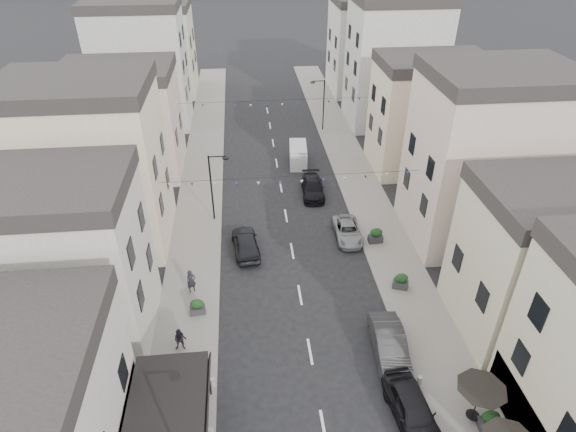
% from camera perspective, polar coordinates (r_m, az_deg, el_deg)
% --- Properties ---
extents(sidewalk_left, '(4.00, 76.00, 0.12)m').
position_cam_1_polar(sidewalk_left, '(46.53, -10.22, 3.62)').
color(sidewalk_left, slate).
rests_on(sidewalk_left, ground).
extents(sidewalk_right, '(4.00, 76.00, 0.12)m').
position_cam_1_polar(sidewalk_right, '(47.57, 8.10, 4.53)').
color(sidewalk_right, slate).
rests_on(sidewalk_right, ground).
extents(boutique_awning, '(3.77, 7.50, 3.28)m').
position_cam_1_polar(boutique_awning, '(24.04, -13.78, -22.53)').
color(boutique_awning, black).
rests_on(boutique_awning, ground).
extents(buildings_row_left, '(10.20, 54.16, 14.00)m').
position_cam_1_polar(buildings_row_left, '(50.34, -18.71, 12.34)').
color(buildings_row_left, '#B1ACA2').
rests_on(buildings_row_left, ground).
extents(buildings_row_right, '(10.20, 54.16, 14.50)m').
position_cam_1_polar(buildings_row_right, '(51.12, 15.39, 13.44)').
color(buildings_row_right, '#C0BA99').
rests_on(buildings_row_right, ground).
extents(streetlamp_left_far, '(1.70, 0.56, 6.00)m').
position_cam_1_polar(streetlamp_left_far, '(39.41, -8.74, 4.08)').
color(streetlamp_left_far, black).
rests_on(streetlamp_left_far, ground).
extents(streetlamp_right_far, '(1.70, 0.56, 6.00)m').
position_cam_1_polar(streetlamp_right_far, '(56.52, 3.98, 13.56)').
color(streetlamp_right_far, black).
rests_on(streetlamp_right_far, ground).
extents(bollards, '(11.66, 10.26, 0.60)m').
position_cam_1_polar(bollards, '(26.45, 4.45, -24.10)').
color(bollards, gray).
rests_on(bollards, ground).
extents(bunting_near, '(19.00, 0.28, 0.62)m').
position_cam_1_polar(bunting_near, '(35.03, 0.36, 4.21)').
color(bunting_near, black).
rests_on(bunting_near, ground).
extents(bunting_far, '(19.00, 0.28, 0.62)m').
position_cam_1_polar(bunting_far, '(49.58, -1.63, 13.17)').
color(bunting_far, black).
rests_on(bunting_far, ground).
extents(parked_car_a, '(2.36, 4.99, 1.65)m').
position_cam_1_polar(parked_car_a, '(27.33, 14.55, -21.31)').
color(parked_car_a, black).
rests_on(parked_car_a, ground).
extents(parked_car_b, '(2.03, 5.09, 1.65)m').
position_cam_1_polar(parked_car_b, '(29.82, 11.95, -14.78)').
color(parked_car_b, '#2F2F31').
rests_on(parked_car_b, ground).
extents(parked_car_c, '(2.10, 4.42, 1.22)m').
position_cam_1_polar(parked_car_c, '(38.69, 7.08, -1.78)').
color(parked_car_c, gray).
rests_on(parked_car_c, ground).
extents(parked_car_d, '(2.18, 4.85, 1.38)m').
position_cam_1_polar(parked_car_d, '(44.18, 2.95, 3.38)').
color(parked_car_d, black).
rests_on(parked_car_d, ground).
extents(parked_car_e, '(2.35, 4.81, 1.58)m').
position_cam_1_polar(parked_car_e, '(36.93, -5.03, -3.21)').
color(parked_car_e, black).
rests_on(parked_car_e, ground).
extents(delivery_van, '(2.07, 4.44, 2.07)m').
position_cam_1_polar(delivery_van, '(49.60, 1.20, 7.36)').
color(delivery_van, '#B9B8BB').
rests_on(delivery_van, ground).
extents(pedestrian_a, '(0.76, 0.64, 1.76)m').
position_cam_1_polar(pedestrian_a, '(33.67, -11.39, -7.59)').
color(pedestrian_a, black).
rests_on(pedestrian_a, sidewalk_left).
extents(pedestrian_b, '(0.79, 0.63, 1.56)m').
position_cam_1_polar(pedestrian_b, '(30.09, -12.64, -14.12)').
color(pedestrian_b, '#28212C').
rests_on(pedestrian_b, sidewalk_left).
extents(planter_la, '(1.12, 0.87, 1.11)m').
position_cam_1_polar(planter_la, '(29.28, -12.43, -16.52)').
color(planter_la, '#313134').
rests_on(planter_la, sidewalk_left).
extents(planter_lb, '(1.07, 0.68, 1.13)m').
position_cam_1_polar(planter_lb, '(32.21, -10.70, -10.52)').
color(planter_lb, '#2E2E30').
rests_on(planter_lb, sidewalk_left).
extents(planter_ra, '(1.08, 0.65, 1.17)m').
position_cam_1_polar(planter_ra, '(28.32, 22.80, -21.38)').
color(planter_ra, '#2B2B2D').
rests_on(planter_ra, sidewalk_right).
extents(planter_rb, '(1.20, 0.91, 1.19)m').
position_cam_1_polar(planter_rb, '(34.38, 13.23, -7.52)').
color(planter_rb, '#323234').
rests_on(planter_rb, sidewalk_right).
extents(planter_rc, '(1.14, 0.66, 1.25)m').
position_cam_1_polar(planter_rc, '(38.33, 10.37, -2.27)').
color(planter_rc, '#29282A').
rests_on(planter_rc, sidewalk_right).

